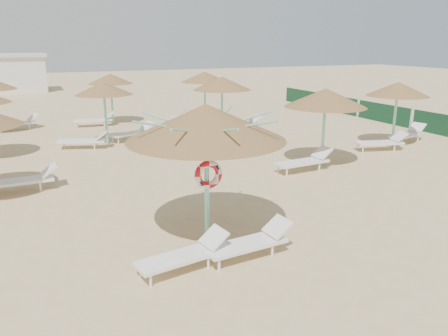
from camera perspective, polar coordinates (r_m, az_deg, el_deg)
name	(u,v)px	position (r m, az deg, el deg)	size (l,w,h in m)	color
ground	(221,241)	(9.78, -0.37, -9.49)	(120.00, 120.00, 0.00)	#CFB57E
main_palapa	(206,123)	(9.09, -2.36, 5.92)	(3.36, 3.36, 3.01)	#7DD9BF
lounger_main_a	(186,254)	(8.55, -5.02, -11.16)	(1.90, 0.85, 0.67)	white
lounger_main_b	(251,242)	(9.01, 3.53, -9.59)	(1.92, 0.73, 0.68)	white
palapa_field	(144,91)	(18.59, -10.36, 9.91)	(20.01, 14.01, 2.72)	#7DD9BF
windbreak_fence	(384,113)	(25.42, 20.17, 6.72)	(0.08, 19.84, 1.10)	#1C5529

